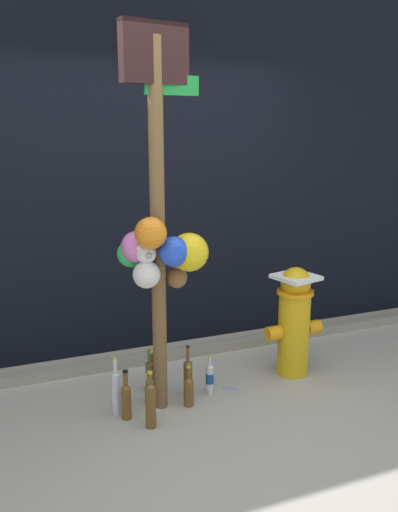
{
  "coord_description": "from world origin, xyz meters",
  "views": [
    {
      "loc": [
        -1.19,
        -2.8,
        1.9
      ],
      "look_at": [
        0.08,
        0.42,
        1.06
      ],
      "focal_mm": 37.03,
      "sensor_mm": 36.0,
      "label": 1
    }
  ],
  "objects": [
    {
      "name": "curb_strip",
      "position": [
        0.0,
        1.15,
        0.04
      ],
      "size": [
        8.0,
        0.12,
        0.08
      ],
      "primitive_type": "cube",
      "color": "gray",
      "rests_on": "ground_plane"
    },
    {
      "name": "memorial_post",
      "position": [
        -0.2,
        0.38,
        1.31
      ],
      "size": [
        0.57,
        0.4,
        2.52
      ],
      "color": "brown",
      "rests_on": "ground_plane"
    },
    {
      "name": "litter_3",
      "position": [
        -0.27,
        0.41,
        0.0
      ],
      "size": [
        0.14,
        0.14,
        0.01
      ],
      "primitive_type": "cube",
      "rotation": [
        0.0,
        0.0,
        2.44
      ],
      "color": "silver",
      "rests_on": "ground_plane"
    },
    {
      "name": "bottle_7",
      "position": [
        -0.21,
        0.68,
        0.13
      ],
      "size": [
        0.07,
        0.07,
        0.34
      ],
      "color": "#337038",
      "rests_on": "ground_plane"
    },
    {
      "name": "building_wall",
      "position": [
        0.0,
        1.57,
        1.95
      ],
      "size": [
        10.0,
        0.2,
        3.91
      ],
      "color": "black",
      "rests_on": "ground_plane"
    },
    {
      "name": "bottle_2",
      "position": [
        -0.24,
        0.52,
        0.15
      ],
      "size": [
        0.07,
        0.07,
        0.38
      ],
      "color": "brown",
      "rests_on": "ground_plane"
    },
    {
      "name": "litter_1",
      "position": [
        0.35,
        0.47,
        0.0
      ],
      "size": [
        0.12,
        0.1,
        0.01
      ],
      "primitive_type": "cube",
      "rotation": [
        0.0,
        0.0,
        2.66
      ],
      "color": "#8C99B2",
      "rests_on": "ground_plane"
    },
    {
      "name": "bottle_6",
      "position": [
        -0.47,
        0.35,
        0.14
      ],
      "size": [
        0.07,
        0.07,
        0.35
      ],
      "color": "brown",
      "rests_on": "ground_plane"
    },
    {
      "name": "bottle_4",
      "position": [
        -0.02,
        0.36,
        0.12
      ],
      "size": [
        0.07,
        0.07,
        0.3
      ],
      "color": "brown",
      "rests_on": "ground_plane"
    },
    {
      "name": "litter_2",
      "position": [
        -0.77,
        1.2,
        0.0
      ],
      "size": [
        0.12,
        0.15,
        0.01
      ],
      "primitive_type": "cube",
      "rotation": [
        0.0,
        0.0,
        2.14
      ],
      "color": "tan",
      "rests_on": "ground_plane"
    },
    {
      "name": "fire_hydrant",
      "position": [
        0.93,
        0.53,
        0.45
      ],
      "size": [
        0.47,
        0.36,
        0.87
      ],
      "color": "gold",
      "rests_on": "ground_plane"
    },
    {
      "name": "bottle_3",
      "position": [
        -0.35,
        0.19,
        0.17
      ],
      "size": [
        0.07,
        0.07,
        0.39
      ],
      "color": "brown",
      "rests_on": "ground_plane"
    },
    {
      "name": "litter_0",
      "position": [
        1.28,
        0.99,
        0.0
      ],
      "size": [
        0.11,
        0.13,
        0.01
      ],
      "primitive_type": "cube",
      "rotation": [
        0.0,
        0.0,
        1.63
      ],
      "color": "tan",
      "rests_on": "ground_plane"
    },
    {
      "name": "bottle_1",
      "position": [
        -0.52,
        0.44,
        0.17
      ],
      "size": [
        0.06,
        0.06,
        0.42
      ],
      "color": "silver",
      "rests_on": "ground_plane"
    },
    {
      "name": "bottle_0",
      "position": [
        0.03,
        0.5,
        0.15
      ],
      "size": [
        0.07,
        0.07,
        0.39
      ],
      "color": "brown",
      "rests_on": "ground_plane"
    },
    {
      "name": "bottle_5",
      "position": [
        0.19,
        0.47,
        0.12
      ],
      "size": [
        0.06,
        0.06,
        0.3
      ],
      "color": "silver",
      "rests_on": "ground_plane"
    },
    {
      "name": "ground_plane",
      "position": [
        0.0,
        0.0,
        0.0
      ],
      "size": [
        14.0,
        14.0,
        0.0
      ],
      "primitive_type": "plane",
      "color": "#ADA899"
    }
  ]
}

